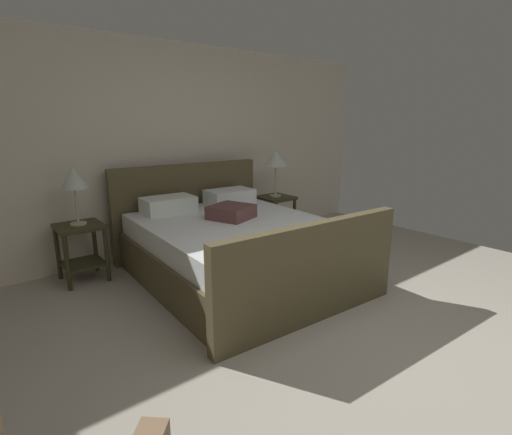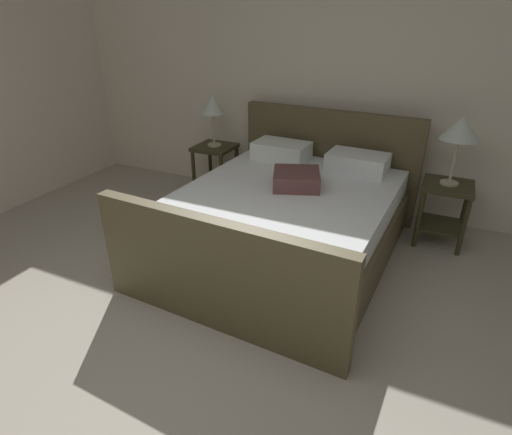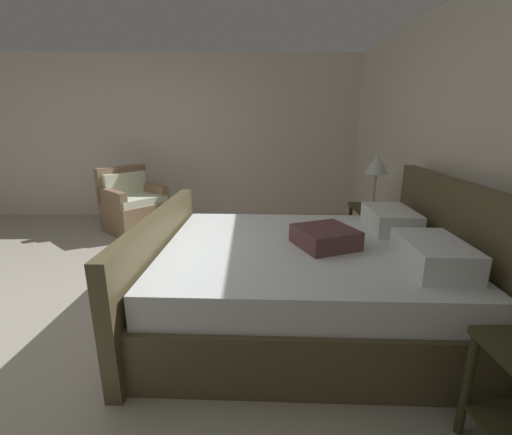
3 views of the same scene
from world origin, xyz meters
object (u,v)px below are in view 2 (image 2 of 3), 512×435
at_px(bed, 286,218).
at_px(nightstand_left, 215,162).
at_px(table_lamp_right, 461,129).
at_px(table_lamp_left, 213,106).
at_px(nightstand_right, 444,204).

xyz_separation_m(bed, nightstand_left, (-1.28, 0.94, 0.06)).
height_order(table_lamp_right, table_lamp_left, table_lamp_right).
relative_size(table_lamp_right, table_lamp_left, 1.06).
bearing_deg(bed, table_lamp_right, 32.31).
xyz_separation_m(table_lamp_right, nightstand_left, (-2.55, 0.14, -0.70)).
relative_size(bed, nightstand_left, 4.04).
distance_m(table_lamp_right, table_lamp_left, 2.55).
bearing_deg(bed, table_lamp_left, 143.59).
bearing_deg(nightstand_right, bed, -147.69).
distance_m(bed, nightstand_left, 1.59).
relative_size(bed, nightstand_right, 4.04).
bearing_deg(nightstand_right, table_lamp_left, 176.91).
bearing_deg(nightstand_left, nightstand_right, -3.09).
height_order(nightstand_right, table_lamp_right, table_lamp_right).
height_order(bed, nightstand_left, bed).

